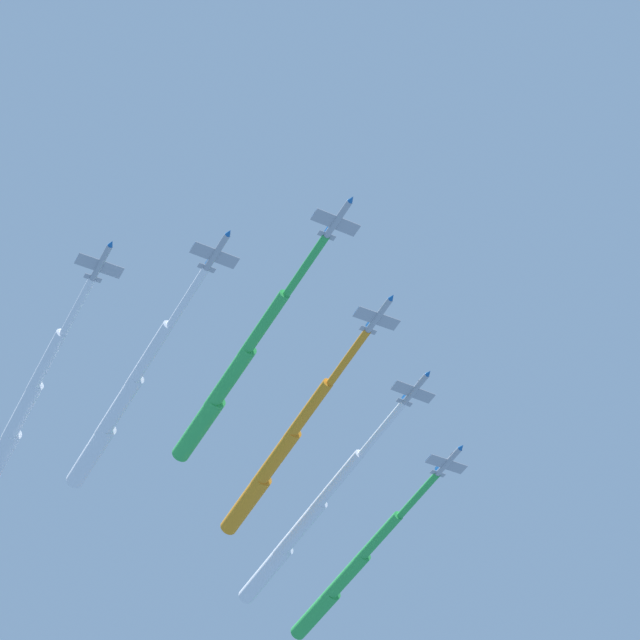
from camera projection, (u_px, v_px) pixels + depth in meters
jet_lead at (229, 381)px, 269.11m from camera, size 66.92×32.37×3.68m
jet_port_inner at (275, 461)px, 280.85m from camera, size 65.80×33.04×3.70m
jet_starboard_inner at (118, 409)px, 270.90m from camera, size 67.26×32.00×3.69m
jet_port_mid at (298, 531)px, 297.62m from camera, size 72.75×34.09×3.67m
jet_starboard_mid at (22, 414)px, 276.86m from camera, size 65.65×32.77×3.69m
jet_port_outer at (345, 578)px, 307.85m from camera, size 65.50×31.09×3.71m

